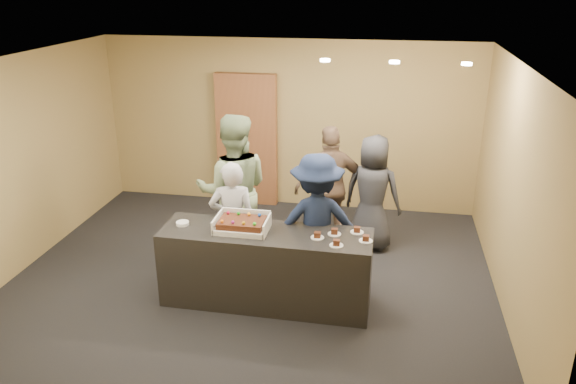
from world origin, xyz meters
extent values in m
plane|color=black|center=(0.00, 0.00, 0.00)|extent=(6.00, 6.00, 0.00)
plane|color=white|center=(0.00, 0.00, 2.70)|extent=(6.00, 6.00, 0.00)
cube|color=#A0854D|center=(0.00, 2.50, 1.35)|extent=(6.00, 0.04, 2.70)
cube|color=#A0854D|center=(0.00, -2.50, 1.35)|extent=(6.00, 0.04, 2.70)
cube|color=#A0854D|center=(-3.00, 0.00, 1.35)|extent=(0.04, 5.00, 2.70)
cube|color=#A0854D|center=(3.00, 0.00, 1.35)|extent=(0.04, 5.00, 2.70)
cube|color=black|center=(0.29, -0.56, 0.45)|extent=(2.41, 0.73, 0.90)
cube|color=brown|center=(-0.67, 2.41, 1.08)|extent=(0.98, 0.15, 2.17)
cube|color=white|center=(0.02, -0.56, 0.93)|extent=(0.58, 0.40, 0.06)
cube|color=white|center=(-0.27, -0.56, 0.98)|extent=(0.02, 0.40, 0.16)
cube|color=white|center=(0.31, -0.56, 0.98)|extent=(0.02, 0.40, 0.16)
cube|color=white|center=(0.02, -0.36, 0.99)|extent=(0.58, 0.02, 0.18)
cube|color=#361B0C|center=(0.02, -0.56, 0.99)|extent=(0.51, 0.35, 0.07)
sphere|color=#C51740|center=(-0.17, -0.44, 1.05)|extent=(0.04, 0.04, 0.04)
sphere|color=#1CA01A|center=(-0.05, -0.44, 1.05)|extent=(0.04, 0.04, 0.04)
sphere|color=orange|center=(0.07, -0.44, 1.05)|extent=(0.04, 0.04, 0.04)
sphere|color=blue|center=(0.20, -0.44, 1.05)|extent=(0.04, 0.04, 0.04)
sphere|color=orange|center=(-0.17, -0.68, 1.05)|extent=(0.04, 0.04, 0.04)
sphere|color=#A9248E|center=(-0.05, -0.68, 1.05)|extent=(0.04, 0.04, 0.04)
sphere|color=gold|center=(0.07, -0.68, 1.05)|extent=(0.04, 0.04, 0.04)
sphere|color=green|center=(0.20, -0.68, 1.05)|extent=(0.04, 0.04, 0.04)
cylinder|color=white|center=(-0.70, -0.54, 0.92)|extent=(0.15, 0.15, 0.04)
cylinder|color=white|center=(0.89, -0.60, 0.90)|extent=(0.15, 0.15, 0.01)
cube|color=#361B0C|center=(0.89, -0.60, 0.94)|extent=(0.07, 0.06, 0.06)
cylinder|color=white|center=(1.06, -0.48, 0.90)|extent=(0.15, 0.15, 0.01)
cube|color=#361B0C|center=(1.06, -0.48, 0.94)|extent=(0.07, 0.06, 0.06)
cylinder|color=white|center=(1.11, -0.76, 0.90)|extent=(0.15, 0.15, 0.01)
cube|color=#361B0C|center=(1.11, -0.76, 0.94)|extent=(0.07, 0.06, 0.06)
cylinder|color=white|center=(1.31, -0.39, 0.90)|extent=(0.15, 0.15, 0.01)
cube|color=#361B0C|center=(1.31, -0.39, 0.94)|extent=(0.07, 0.06, 0.06)
cylinder|color=white|center=(1.42, -0.59, 0.90)|extent=(0.15, 0.15, 0.01)
cube|color=#361B0C|center=(1.42, -0.59, 0.94)|extent=(0.07, 0.06, 0.06)
imported|color=#B1B0B6|center=(-0.22, -0.11, 0.78)|extent=(0.64, 0.50, 1.56)
imported|color=gray|center=(-0.33, 0.37, 1.00)|extent=(1.13, 0.97, 2.01)
imported|color=#141E3C|center=(0.81, -0.11, 0.85)|extent=(1.21, 0.85, 1.71)
imported|color=brown|center=(0.85, 1.08, 0.87)|extent=(1.10, 0.76, 1.73)
imported|color=#28292D|center=(1.43, 1.10, 0.81)|extent=(0.90, 0.69, 1.62)
cylinder|color=#FFEAC6|center=(0.80, 0.50, 2.67)|extent=(0.12, 0.12, 0.03)
cylinder|color=#FFEAC6|center=(1.60, 0.50, 2.67)|extent=(0.12, 0.12, 0.03)
cylinder|color=#FFEAC6|center=(2.40, 0.50, 2.67)|extent=(0.12, 0.12, 0.03)
camera|label=1|loc=(1.56, -6.14, 3.62)|focal=35.00mm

